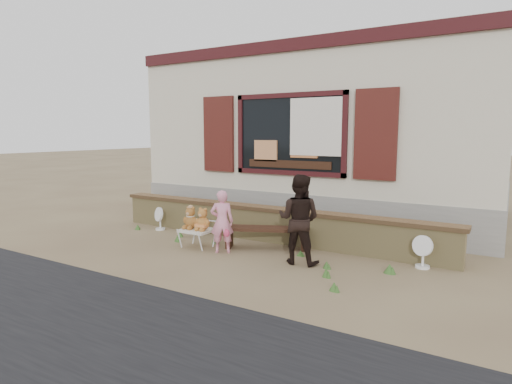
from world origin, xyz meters
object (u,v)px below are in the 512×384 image
Objects in this scene: bench at (266,233)px; adult at (299,219)px; teddy_bear_right at (203,219)px; child at (222,222)px; teddy_bear_left at (191,217)px; folding_chair at (197,231)px.

bench is 1.08× the size of adult.
child reaches higher than teddy_bear_right.
child reaches higher than teddy_bear_left.
teddy_bear_left is 1.00× the size of teddy_bear_right.
teddy_bear_left is at bearing -35.75° from child.
teddy_bear_right is at bearing -0.00° from teddy_bear_left.
folding_chair is 0.28m from teddy_bear_left.
adult is at bearing 1.24° from teddy_bear_left.
adult is at bearing -52.37° from bench.
teddy_bear_left is (-0.14, -0.00, 0.24)m from folding_chair.
teddy_bear_left is 0.38× the size of child.
teddy_bear_right is at bearing 0.00° from folding_chair.
teddy_bear_right reaches higher than folding_chair.
bench is at bearing 28.48° from teddy_bear_right.
teddy_bear_left reaches higher than folding_chair.
teddy_bear_right is 0.38× the size of child.
child is at bearing -6.96° from teddy_bear_right.
child is at bearing -0.73° from adult.
teddy_bear_right is (-0.99, -0.56, 0.26)m from bench.
child is at bearing -4.30° from teddy_bear_left.
bench is 2.79× the size of folding_chair.
folding_chair is at bearing -176.94° from bench.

